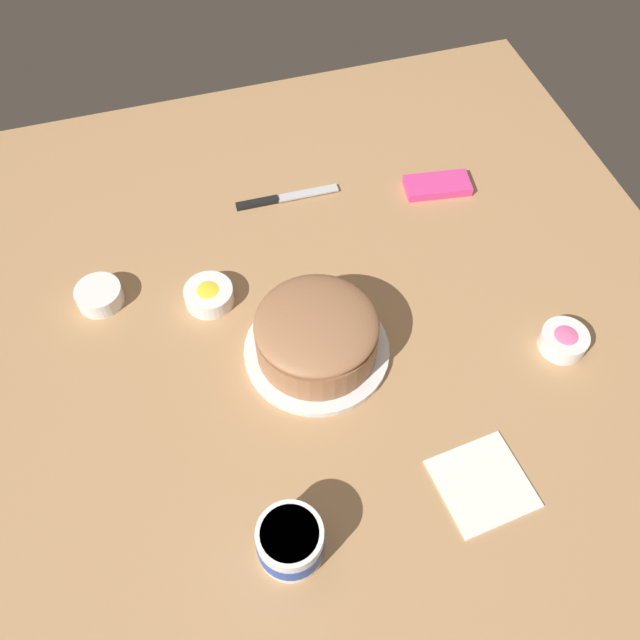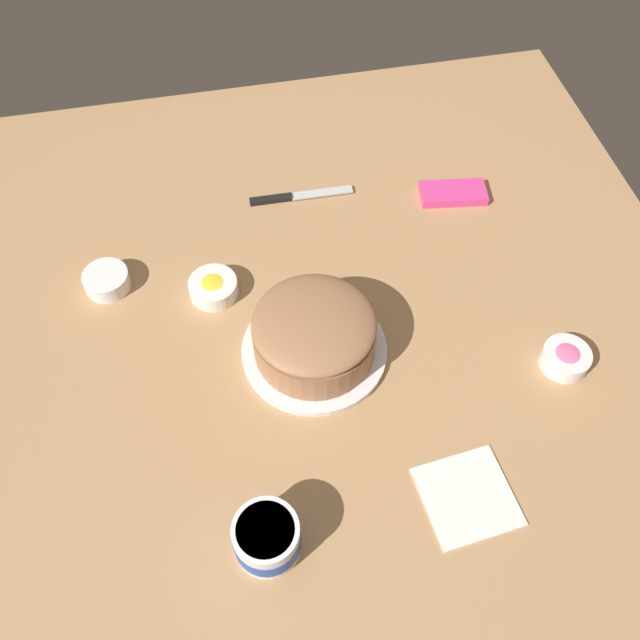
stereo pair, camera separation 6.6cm
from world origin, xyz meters
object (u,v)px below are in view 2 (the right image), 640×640
at_px(spreading_knife, 292,197).
at_px(sprinkle_bowl_yellow, 213,287).
at_px(sprinkle_bowl_orange, 107,280).
at_px(frosting_tub, 267,538).
at_px(sprinkle_bowl_pink, 566,358).
at_px(paper_napkin, 468,496).
at_px(frosted_cake, 314,336).
at_px(candy_box_lower, 453,193).

relative_size(spreading_knife, sprinkle_bowl_yellow, 2.39).
bearing_deg(sprinkle_bowl_orange, frosting_tub, 111.83).
xyz_separation_m(sprinkle_bowl_pink, paper_napkin, (0.26, 0.21, -0.02)).
bearing_deg(frosted_cake, spreading_knife, -94.36).
xyz_separation_m(sprinkle_bowl_orange, candy_box_lower, (-0.78, -0.11, -0.01)).
bearing_deg(frosting_tub, paper_napkin, -177.64).
height_order(frosted_cake, sprinkle_bowl_orange, frosted_cake).
relative_size(sprinkle_bowl_pink, paper_napkin, 0.61).
xyz_separation_m(frosting_tub, candy_box_lower, (-0.54, -0.70, -0.03)).
bearing_deg(sprinkle_bowl_orange, spreading_knife, -157.47).
distance_m(frosted_cake, sprinkle_bowl_pink, 0.48).
height_order(frosting_tub, sprinkle_bowl_pink, frosting_tub).
relative_size(frosted_cake, sprinkle_bowl_orange, 3.00).
distance_m(candy_box_lower, paper_napkin, 0.71).
xyz_separation_m(frosting_tub, paper_napkin, (-0.34, -0.01, -0.04)).
bearing_deg(sprinkle_bowl_pink, spreading_knife, -51.53).
height_order(frosted_cake, spreading_knife, frosted_cake).
relative_size(frosting_tub, paper_napkin, 0.72).
bearing_deg(paper_napkin, sprinkle_bowl_yellow, -54.53).
xyz_separation_m(frosting_tub, spreading_knife, (-0.18, -0.77, -0.04)).
relative_size(sprinkle_bowl_yellow, paper_napkin, 0.66).
bearing_deg(paper_napkin, sprinkle_bowl_orange, -44.97).
bearing_deg(sprinkle_bowl_yellow, sprinkle_bowl_pink, 154.37).
distance_m(spreading_knife, candy_box_lower, 0.37).
xyz_separation_m(frosted_cake, frosting_tub, (0.15, 0.35, -0.01)).
bearing_deg(spreading_knife, frosting_tub, 76.93).
xyz_separation_m(frosted_cake, spreading_knife, (-0.03, -0.42, -0.05)).
height_order(frosting_tub, sprinkle_bowl_orange, frosting_tub).
bearing_deg(sprinkle_bowl_orange, frosted_cake, 147.57).
height_order(spreading_knife, candy_box_lower, candy_box_lower).
height_order(frosted_cake, paper_napkin, frosted_cake).
distance_m(frosted_cake, sprinkle_bowl_yellow, 0.25).
distance_m(spreading_knife, sprinkle_bowl_orange, 0.45).
distance_m(sprinkle_bowl_yellow, sprinkle_bowl_orange, 0.22).
relative_size(frosting_tub, candy_box_lower, 0.73).
bearing_deg(candy_box_lower, sprinkle_bowl_yellow, 24.68).
height_order(sprinkle_bowl_pink, candy_box_lower, sprinkle_bowl_pink).
bearing_deg(paper_napkin, frosted_cake, -59.68).
bearing_deg(frosted_cake, sprinkle_bowl_pink, 165.22).
height_order(sprinkle_bowl_orange, candy_box_lower, sprinkle_bowl_orange).
height_order(frosted_cake, sprinkle_bowl_yellow, frosted_cake).
bearing_deg(paper_napkin, frosting_tub, 2.36).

